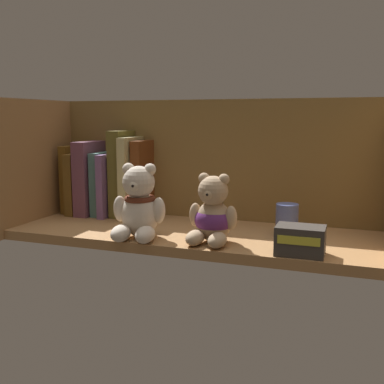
% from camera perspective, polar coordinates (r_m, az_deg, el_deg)
% --- Properties ---
extents(shelf_board, '(0.77, 0.26, 0.02)m').
position_cam_1_polar(shelf_board, '(0.99, 0.16, -5.41)').
color(shelf_board, '#9E7042').
rests_on(shelf_board, ground).
extents(shelf_back_panel, '(0.79, 0.01, 0.30)m').
position_cam_1_polar(shelf_back_panel, '(1.09, 2.57, 3.48)').
color(shelf_back_panel, brown).
rests_on(shelf_back_panel, ground).
extents(shelf_side_panel_left, '(0.02, 0.29, 0.30)m').
position_cam_1_polar(shelf_side_panel_left, '(1.15, -18.63, 3.31)').
color(shelf_side_panel_left, '#9E7042').
rests_on(shelf_side_panel_left, ground).
extents(book_0, '(0.02, 0.10, 0.17)m').
position_cam_1_polar(book_0, '(1.22, -14.34, 1.63)').
color(book_0, brown).
rests_on(book_0, shelf_board).
extents(book_1, '(0.02, 0.14, 0.15)m').
position_cam_1_polar(book_1, '(1.21, -13.31, 1.16)').
color(book_1, brown).
rests_on(book_1, shelf_board).
extents(book_2, '(0.03, 0.15, 0.18)m').
position_cam_1_polar(book_2, '(1.19, -12.02, 1.82)').
color(book_2, '#6A3D53').
rests_on(book_2, shelf_board).
extents(book_3, '(0.02, 0.12, 0.15)m').
position_cam_1_polar(book_3, '(1.17, -10.63, 1.12)').
color(book_3, slate).
rests_on(book_3, shelf_board).
extents(book_4, '(0.02, 0.15, 0.15)m').
position_cam_1_polar(book_4, '(1.16, -9.60, 1.01)').
color(book_4, slate).
rests_on(book_4, shelf_board).
extents(book_5, '(0.03, 0.11, 0.21)m').
position_cam_1_polar(book_5, '(1.14, -8.38, 2.32)').
color(book_5, brown).
rests_on(book_5, shelf_board).
extents(book_6, '(0.02, 0.15, 0.19)m').
position_cam_1_polar(book_6, '(1.13, -7.02, 1.90)').
color(book_6, tan).
rests_on(book_6, shelf_board).
extents(book_7, '(0.02, 0.11, 0.19)m').
position_cam_1_polar(book_7, '(1.12, -5.87, 1.65)').
color(book_7, '#612F14').
rests_on(book_7, shelf_board).
extents(teddy_bear_larger, '(0.11, 0.11, 0.15)m').
position_cam_1_polar(teddy_bear_larger, '(0.92, -6.63, -1.78)').
color(teddy_bear_larger, beige).
rests_on(teddy_bear_larger, shelf_board).
extents(teddy_bear_smaller, '(0.10, 0.10, 0.13)m').
position_cam_1_polar(teddy_bear_smaller, '(0.89, 2.58, -2.93)').
color(teddy_bear_smaller, tan).
rests_on(teddy_bear_smaller, shelf_board).
extents(pillar_candle, '(0.05, 0.05, 0.07)m').
position_cam_1_polar(pillar_candle, '(0.96, 11.67, -3.42)').
color(pillar_candle, '#4C5B99').
rests_on(pillar_candle, shelf_board).
extents(small_product_box, '(0.08, 0.06, 0.05)m').
position_cam_1_polar(small_product_box, '(0.83, 13.26, -5.85)').
color(small_product_box, '#38332D').
rests_on(small_product_box, shelf_board).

